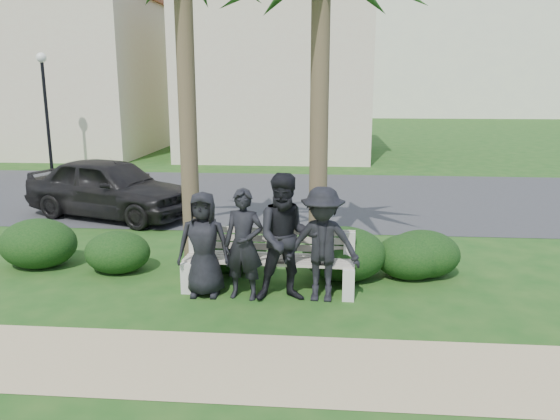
# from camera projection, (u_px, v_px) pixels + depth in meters

# --- Properties ---
(ground) EXTENTS (160.00, 160.00, 0.00)m
(ground) POSITION_uv_depth(u_px,v_px,m) (239.00, 304.00, 8.08)
(ground) COLOR #184714
(ground) RESTS_ON ground
(footpath) EXTENTS (30.00, 1.60, 0.01)m
(footpath) POSITION_uv_depth(u_px,v_px,m) (215.00, 364.00, 6.33)
(footpath) COLOR tan
(footpath) RESTS_ON ground
(asphalt_street) EXTENTS (160.00, 8.00, 0.01)m
(asphalt_street) POSITION_uv_depth(u_px,v_px,m) (282.00, 196.00, 15.85)
(asphalt_street) COLOR #2D2D30
(asphalt_street) RESTS_ON ground
(stucco_bldg_left) EXTENTS (10.40, 8.40, 7.30)m
(stucco_bldg_left) POSITION_uv_depth(u_px,v_px,m) (46.00, 74.00, 25.72)
(stucco_bldg_left) COLOR beige
(stucco_bldg_left) RESTS_ON ground
(stucco_bldg_right) EXTENTS (8.40, 8.40, 7.30)m
(stucco_bldg_right) POSITION_uv_depth(u_px,v_px,m) (278.00, 73.00, 24.81)
(stucco_bldg_right) COLOR beige
(stucco_bldg_right) RESTS_ON ground
(street_lamp) EXTENTS (0.36, 0.36, 4.29)m
(street_lamp) POSITION_uv_depth(u_px,v_px,m) (45.00, 91.00, 19.81)
(street_lamp) COLOR black
(street_lamp) RESTS_ON ground
(park_bench) EXTENTS (2.68, 0.71, 0.93)m
(park_bench) POSITION_uv_depth(u_px,v_px,m) (269.00, 265.00, 8.53)
(park_bench) COLOR #A99E8D
(park_bench) RESTS_ON ground
(man_a) EXTENTS (0.81, 0.54, 1.62)m
(man_a) POSITION_uv_depth(u_px,v_px,m) (204.00, 244.00, 8.26)
(man_a) COLOR black
(man_a) RESTS_ON ground
(man_b) EXTENTS (0.67, 0.50, 1.69)m
(man_b) POSITION_uv_depth(u_px,v_px,m) (244.00, 244.00, 8.13)
(man_b) COLOR black
(man_b) RESTS_ON ground
(man_c) EXTENTS (1.05, 0.88, 1.93)m
(man_c) POSITION_uv_depth(u_px,v_px,m) (287.00, 238.00, 8.03)
(man_c) COLOR black
(man_c) RESTS_ON ground
(man_d) EXTENTS (1.17, 0.73, 1.73)m
(man_d) POSITION_uv_depth(u_px,v_px,m) (322.00, 245.00, 8.05)
(man_d) COLOR black
(man_d) RESTS_ON ground
(hedge_a) EXTENTS (1.36, 1.12, 0.89)m
(hedge_a) POSITION_uv_depth(u_px,v_px,m) (38.00, 242.00, 9.67)
(hedge_a) COLOR black
(hedge_a) RESTS_ON ground
(hedge_b) EXTENTS (1.13, 0.93, 0.74)m
(hedge_b) POSITION_uv_depth(u_px,v_px,m) (117.00, 251.00, 9.41)
(hedge_b) COLOR black
(hedge_b) RESTS_ON ground
(hedge_c) EXTENTS (1.25, 1.03, 0.82)m
(hedge_c) POSITION_uv_depth(u_px,v_px,m) (231.00, 248.00, 9.44)
(hedge_c) COLOR black
(hedge_c) RESTS_ON ground
(hedge_d) EXTENTS (1.39, 1.15, 0.91)m
(hedge_d) POSITION_uv_depth(u_px,v_px,m) (344.00, 252.00, 9.05)
(hedge_d) COLOR black
(hedge_d) RESTS_ON ground
(hedge_e) EXTENTS (1.17, 0.97, 0.76)m
(hedge_e) POSITION_uv_depth(u_px,v_px,m) (410.00, 255.00, 9.12)
(hedge_e) COLOR black
(hedge_e) RESTS_ON ground
(hedge_f) EXTENTS (1.23, 1.02, 0.80)m
(hedge_f) POSITION_uv_depth(u_px,v_px,m) (423.00, 252.00, 9.22)
(hedge_f) COLOR black
(hedge_f) RESTS_ON ground
(car_a) EXTENTS (4.62, 3.06, 1.46)m
(car_a) POSITION_uv_depth(u_px,v_px,m) (110.00, 188.00, 13.22)
(car_a) COLOR black
(car_a) RESTS_ON ground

